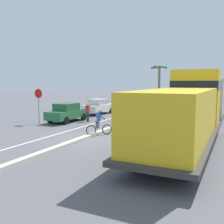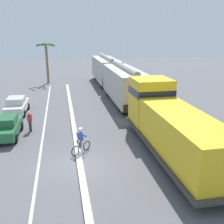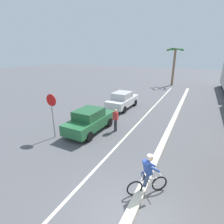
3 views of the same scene
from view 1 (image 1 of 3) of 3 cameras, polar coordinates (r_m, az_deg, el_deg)
ground_plane at (r=16.08m, az=-6.02°, el=-5.84°), size 120.00×120.00×0.00m
median_curb at (r=21.32m, az=2.44°, el=-2.52°), size 0.36×36.00×0.16m
lane_stripe at (r=22.37m, az=-3.23°, el=-2.29°), size 0.14×36.00×0.01m
locomotive at (r=14.48m, az=15.79°, el=-0.22°), size 3.10×11.61×4.20m
hopper_car_lead at (r=26.48m, az=20.30°, el=3.20°), size 2.90×10.60×4.18m
hopper_car_middle at (r=38.04m, az=21.93°, el=4.04°), size 2.90×10.60×4.18m
parked_car_green at (r=23.02m, az=-9.72°, el=-0.08°), size 1.91×4.24×1.62m
parked_car_white at (r=28.11m, az=-2.93°, el=1.20°), size 1.97×4.27×1.62m
cyclist at (r=17.09m, az=-2.91°, el=-2.29°), size 1.33×1.16×1.71m
stop_sign at (r=22.44m, az=-15.70°, el=2.69°), size 0.76×0.08×2.88m
palm_tree_near at (r=41.49m, az=10.28°, el=7.86°), size 2.70×2.75×6.06m
pedestrian_by_cars at (r=22.82m, az=-5.30°, el=0.01°), size 0.34×0.22×1.62m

